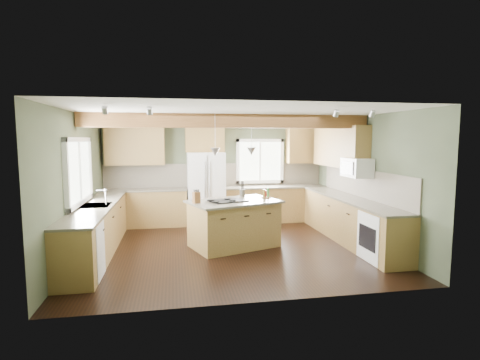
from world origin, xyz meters
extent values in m
plane|color=black|center=(0.00, 0.00, 0.00)|extent=(5.60, 5.60, 0.00)
plane|color=silver|center=(0.00, 0.00, 2.60)|extent=(5.60, 5.60, 0.00)
plane|color=#404934|center=(0.00, 2.50, 1.30)|extent=(5.60, 0.00, 5.60)
plane|color=#404934|center=(-2.80, 0.00, 1.30)|extent=(0.00, 5.00, 5.00)
plane|color=#404934|center=(2.80, 0.00, 1.30)|extent=(0.00, 5.00, 5.00)
cube|color=brown|center=(0.00, 0.10, 2.47)|extent=(5.55, 0.26, 0.26)
cube|color=brown|center=(0.00, 2.40, 2.54)|extent=(5.55, 0.20, 0.10)
cube|color=brown|center=(0.00, 2.48, 1.21)|extent=(5.58, 0.03, 0.58)
cube|color=brown|center=(2.78, 0.05, 1.21)|extent=(0.03, 3.70, 0.58)
cube|color=brown|center=(-1.79, 2.20, 0.44)|extent=(2.02, 0.60, 0.88)
cube|color=#443D32|center=(-1.79, 2.20, 0.90)|extent=(2.06, 0.64, 0.04)
cube|color=brown|center=(1.49, 2.20, 0.44)|extent=(2.62, 0.60, 0.88)
cube|color=#443D32|center=(1.49, 2.20, 0.90)|extent=(2.66, 0.64, 0.04)
cube|color=brown|center=(-2.50, 0.05, 0.44)|extent=(0.60, 3.70, 0.88)
cube|color=#443D32|center=(-2.50, 0.05, 0.90)|extent=(0.64, 3.74, 0.04)
cube|color=brown|center=(2.50, 0.05, 0.44)|extent=(0.60, 3.70, 0.88)
cube|color=#443D32|center=(2.50, 0.05, 0.90)|extent=(0.64, 3.74, 0.04)
cube|color=brown|center=(-1.99, 2.33, 1.95)|extent=(1.40, 0.35, 0.90)
cube|color=brown|center=(-0.30, 2.33, 2.15)|extent=(0.96, 0.35, 0.70)
cube|color=brown|center=(2.62, 0.90, 1.95)|extent=(0.35, 2.20, 0.90)
cube|color=brown|center=(2.30, 2.33, 1.95)|extent=(0.90, 0.35, 0.90)
cube|color=white|center=(-2.78, 0.05, 1.55)|extent=(0.04, 1.60, 1.05)
cube|color=white|center=(1.15, 2.48, 1.55)|extent=(1.10, 0.04, 1.00)
cube|color=#262628|center=(-2.50, 0.05, 0.91)|extent=(0.50, 0.65, 0.03)
cylinder|color=#B2B2B7|center=(-2.32, 0.05, 1.05)|extent=(0.02, 0.02, 0.28)
cube|color=white|center=(-2.49, -1.25, 0.43)|extent=(0.60, 0.60, 0.84)
cube|color=white|center=(2.49, -1.25, 0.43)|extent=(0.60, 0.72, 0.84)
cube|color=white|center=(2.58, -0.05, 1.55)|extent=(0.40, 0.70, 0.38)
cone|color=#B2B2B7|center=(-0.30, -0.03, 1.88)|extent=(0.18, 0.18, 0.16)
cone|color=#B2B2B7|center=(0.45, 0.23, 1.88)|extent=(0.18, 0.18, 0.16)
cube|color=white|center=(-0.30, 2.12, 0.90)|extent=(0.90, 0.74, 1.80)
cube|color=brown|center=(0.08, 0.10, 0.44)|extent=(1.84, 1.46, 0.88)
cube|color=#443D32|center=(0.08, 0.10, 0.90)|extent=(1.97, 1.59, 0.04)
cube|color=black|center=(-0.05, 0.06, 0.93)|extent=(0.81, 0.67, 0.02)
cube|color=brown|center=(-0.67, -0.06, 1.03)|extent=(0.16, 0.14, 0.21)
cylinder|color=#443E36|center=(0.34, 0.63, 0.99)|extent=(0.15, 0.15, 0.15)
camera|label=1|loc=(-1.08, -7.07, 2.12)|focal=28.00mm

